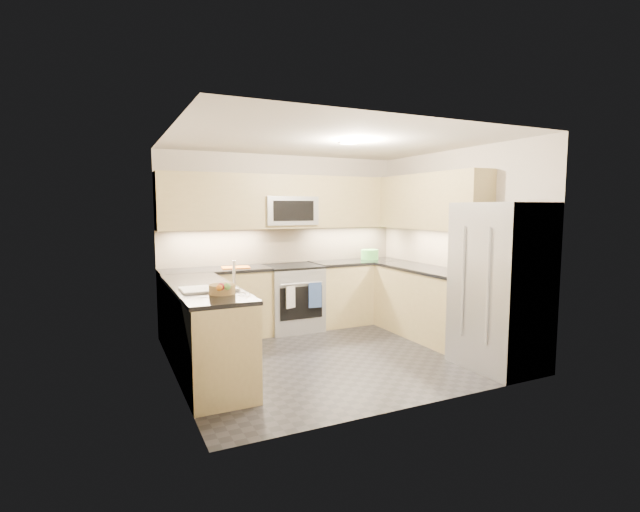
{
  "coord_description": "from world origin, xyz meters",
  "views": [
    {
      "loc": [
        -2.43,
        -4.78,
        1.75
      ],
      "look_at": [
        0.0,
        0.35,
        1.15
      ],
      "focal_mm": 26.0,
      "sensor_mm": 36.0,
      "label": 1
    }
  ],
  "objects_px": {
    "cutting_board": "(236,267)",
    "microwave": "(288,211)",
    "utensil_bowl": "(370,255)",
    "fruit_basket": "(222,289)",
    "gas_range": "(292,298)",
    "refrigerator": "(500,286)"
  },
  "relations": [
    {
      "from": "cutting_board",
      "to": "microwave",
      "type": "bearing_deg",
      "value": 9.11
    },
    {
      "from": "utensil_bowl",
      "to": "microwave",
      "type": "bearing_deg",
      "value": 177.77
    },
    {
      "from": "microwave",
      "to": "fruit_basket",
      "type": "bearing_deg",
      "value": -126.62
    },
    {
      "from": "gas_range",
      "to": "fruit_basket",
      "type": "bearing_deg",
      "value": -128.48
    },
    {
      "from": "microwave",
      "to": "utensil_bowl",
      "type": "distance_m",
      "value": 1.49
    },
    {
      "from": "fruit_basket",
      "to": "cutting_board",
      "type": "bearing_deg",
      "value": 71.12
    },
    {
      "from": "utensil_bowl",
      "to": "cutting_board",
      "type": "relative_size",
      "value": 0.74
    },
    {
      "from": "gas_range",
      "to": "refrigerator",
      "type": "relative_size",
      "value": 0.51
    },
    {
      "from": "gas_range",
      "to": "utensil_bowl",
      "type": "xyz_separation_m",
      "value": [
        1.33,
        0.07,
        0.56
      ]
    },
    {
      "from": "cutting_board",
      "to": "utensil_bowl",
      "type": "bearing_deg",
      "value": 2.11
    },
    {
      "from": "gas_range",
      "to": "utensil_bowl",
      "type": "bearing_deg",
      "value": 3.16
    },
    {
      "from": "refrigerator",
      "to": "cutting_board",
      "type": "bearing_deg",
      "value": 133.13
    },
    {
      "from": "fruit_basket",
      "to": "utensil_bowl",
      "type": "bearing_deg",
      "value": 34.17
    },
    {
      "from": "utensil_bowl",
      "to": "cutting_board",
      "type": "xyz_separation_m",
      "value": [
        -2.14,
        -0.08,
        -0.07
      ]
    },
    {
      "from": "utensil_bowl",
      "to": "fruit_basket",
      "type": "distance_m",
      "value": 3.33
    },
    {
      "from": "gas_range",
      "to": "cutting_board",
      "type": "xyz_separation_m",
      "value": [
        -0.82,
        -0.01,
        0.49
      ]
    },
    {
      "from": "utensil_bowl",
      "to": "cutting_board",
      "type": "distance_m",
      "value": 2.15
    },
    {
      "from": "microwave",
      "to": "cutting_board",
      "type": "height_order",
      "value": "microwave"
    },
    {
      "from": "gas_range",
      "to": "cutting_board",
      "type": "bearing_deg",
      "value": -179.59
    },
    {
      "from": "gas_range",
      "to": "fruit_basket",
      "type": "xyz_separation_m",
      "value": [
        -1.43,
        -1.8,
        0.53
      ]
    },
    {
      "from": "utensil_bowl",
      "to": "fruit_basket",
      "type": "relative_size",
      "value": 1.11
    },
    {
      "from": "cutting_board",
      "to": "fruit_basket",
      "type": "xyz_separation_m",
      "value": [
        -0.61,
        -1.79,
        0.04
      ]
    }
  ]
}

